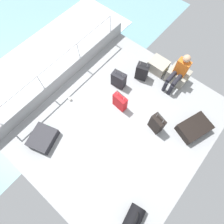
{
  "coord_description": "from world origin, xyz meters",
  "views": [
    {
      "loc": [
        0.98,
        -1.56,
        4.81
      ],
      "look_at": [
        -0.36,
        0.02,
        0.25
      ],
      "focal_mm": 30.04,
      "sensor_mm": 36.0,
      "label": 1
    }
  ],
  "objects_px": {
    "suitcase_2": "(142,72)",
    "suitcase_5": "(119,80)",
    "suitcase_0": "(157,124)",
    "passenger_seated": "(179,72)",
    "paper_cup": "(70,99)",
    "suitcase_3": "(43,138)",
    "suitcase_4": "(194,128)",
    "cargo_crate_0": "(158,66)",
    "suitcase_1": "(120,102)",
    "duffel_bag": "(134,218)",
    "cargo_crate_1": "(178,76)"
  },
  "relations": [
    {
      "from": "suitcase_5",
      "to": "suitcase_3",
      "type": "bearing_deg",
      "value": -98.91
    },
    {
      "from": "suitcase_2",
      "to": "suitcase_5",
      "type": "xyz_separation_m",
      "value": [
        -0.36,
        -0.66,
        -0.02
      ]
    },
    {
      "from": "duffel_bag",
      "to": "suitcase_1",
      "type": "bearing_deg",
      "value": 135.52
    },
    {
      "from": "suitcase_4",
      "to": "suitcase_5",
      "type": "distance_m",
      "value": 2.45
    },
    {
      "from": "cargo_crate_0",
      "to": "passenger_seated",
      "type": "bearing_deg",
      "value": -11.74
    },
    {
      "from": "suitcase_0",
      "to": "suitcase_4",
      "type": "xyz_separation_m",
      "value": [
        0.82,
        0.62,
        -0.17
      ]
    },
    {
      "from": "suitcase_1",
      "to": "suitcase_4",
      "type": "distance_m",
      "value": 2.08
    },
    {
      "from": "suitcase_0",
      "to": "paper_cup",
      "type": "height_order",
      "value": "suitcase_0"
    },
    {
      "from": "passenger_seated",
      "to": "suitcase_3",
      "type": "distance_m",
      "value": 4.04
    },
    {
      "from": "duffel_bag",
      "to": "paper_cup",
      "type": "bearing_deg",
      "value": 159.65
    },
    {
      "from": "suitcase_3",
      "to": "suitcase_4",
      "type": "relative_size",
      "value": 0.85
    },
    {
      "from": "passenger_seated",
      "to": "suitcase_3",
      "type": "bearing_deg",
      "value": -114.1
    },
    {
      "from": "passenger_seated",
      "to": "suitcase_4",
      "type": "height_order",
      "value": "passenger_seated"
    },
    {
      "from": "passenger_seated",
      "to": "suitcase_1",
      "type": "relative_size",
      "value": 1.56
    },
    {
      "from": "passenger_seated",
      "to": "suitcase_1",
      "type": "height_order",
      "value": "passenger_seated"
    },
    {
      "from": "suitcase_2",
      "to": "suitcase_3",
      "type": "relative_size",
      "value": 0.84
    },
    {
      "from": "suitcase_5",
      "to": "passenger_seated",
      "type": "bearing_deg",
      "value": 41.08
    },
    {
      "from": "suitcase_0",
      "to": "duffel_bag",
      "type": "distance_m",
      "value": 2.24
    },
    {
      "from": "suitcase_3",
      "to": "suitcase_5",
      "type": "height_order",
      "value": "suitcase_5"
    },
    {
      "from": "suitcase_0",
      "to": "suitcase_5",
      "type": "height_order",
      "value": "suitcase_0"
    },
    {
      "from": "suitcase_0",
      "to": "paper_cup",
      "type": "distance_m",
      "value": 2.52
    },
    {
      "from": "cargo_crate_1",
      "to": "duffel_bag",
      "type": "height_order",
      "value": "duffel_bag"
    },
    {
      "from": "suitcase_2",
      "to": "suitcase_5",
      "type": "height_order",
      "value": "suitcase_2"
    },
    {
      "from": "cargo_crate_1",
      "to": "suitcase_1",
      "type": "xyz_separation_m",
      "value": [
        -0.74,
        -1.81,
        0.06
      ]
    },
    {
      "from": "passenger_seated",
      "to": "suitcase_5",
      "type": "relative_size",
      "value": 1.69
    },
    {
      "from": "suitcase_0",
      "to": "suitcase_1",
      "type": "bearing_deg",
      "value": -174.7
    },
    {
      "from": "passenger_seated",
      "to": "duffel_bag",
      "type": "relative_size",
      "value": 2.03
    },
    {
      "from": "cargo_crate_0",
      "to": "duffel_bag",
      "type": "relative_size",
      "value": 1.06
    },
    {
      "from": "suitcase_5",
      "to": "suitcase_1",
      "type": "bearing_deg",
      "value": -48.02
    },
    {
      "from": "cargo_crate_1",
      "to": "suitcase_1",
      "type": "distance_m",
      "value": 1.95
    },
    {
      "from": "suitcase_1",
      "to": "duffel_bag",
      "type": "xyz_separation_m",
      "value": [
        1.99,
        -1.96,
        -0.09
      ]
    },
    {
      "from": "cargo_crate_0",
      "to": "duffel_bag",
      "type": "height_order",
      "value": "duffel_bag"
    },
    {
      "from": "cargo_crate_1",
      "to": "paper_cup",
      "type": "distance_m",
      "value": 3.24
    },
    {
      "from": "duffel_bag",
      "to": "suitcase_0",
      "type": "bearing_deg",
      "value": 112.65
    },
    {
      "from": "paper_cup",
      "to": "suitcase_2",
      "type": "bearing_deg",
      "value": 60.95
    },
    {
      "from": "cargo_crate_0",
      "to": "suitcase_1",
      "type": "bearing_deg",
      "value": -92.8
    },
    {
      "from": "cargo_crate_0",
      "to": "paper_cup",
      "type": "relative_size",
      "value": 5.8
    },
    {
      "from": "cargo_crate_0",
      "to": "suitcase_0",
      "type": "height_order",
      "value": "suitcase_0"
    },
    {
      "from": "suitcase_3",
      "to": "suitcase_2",
      "type": "bearing_deg",
      "value": 76.79
    },
    {
      "from": "cargo_crate_1",
      "to": "passenger_seated",
      "type": "distance_m",
      "value": 0.43
    },
    {
      "from": "passenger_seated",
      "to": "suitcase_2",
      "type": "xyz_separation_m",
      "value": [
        -0.88,
        -0.42,
        -0.32
      ]
    },
    {
      "from": "cargo_crate_1",
      "to": "duffel_bag",
      "type": "distance_m",
      "value": 3.96
    },
    {
      "from": "suitcase_0",
      "to": "duffel_bag",
      "type": "xyz_separation_m",
      "value": [
        0.86,
        -2.06,
        -0.12
      ]
    },
    {
      "from": "suitcase_2",
      "to": "duffel_bag",
      "type": "distance_m",
      "value": 3.81
    },
    {
      "from": "suitcase_2",
      "to": "suitcase_3",
      "type": "distance_m",
      "value": 3.34
    },
    {
      "from": "suitcase_1",
      "to": "suitcase_3",
      "type": "relative_size",
      "value": 0.88
    },
    {
      "from": "suitcase_0",
      "to": "passenger_seated",
      "type": "bearing_deg",
      "value": 104.38
    },
    {
      "from": "suitcase_5",
      "to": "duffel_bag",
      "type": "height_order",
      "value": "suitcase_5"
    },
    {
      "from": "passenger_seated",
      "to": "suitcase_1",
      "type": "distance_m",
      "value": 1.81
    },
    {
      "from": "cargo_crate_0",
      "to": "duffel_bag",
      "type": "bearing_deg",
      "value": -62.82
    }
  ]
}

